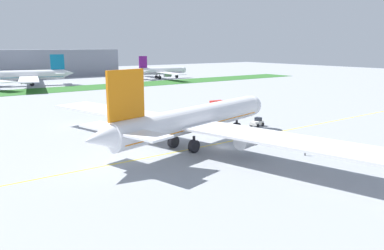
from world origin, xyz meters
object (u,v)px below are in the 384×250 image
Objects in this scene: service_truck_baggage_loader at (218,105)px; parked_airliner_far_right at (26,75)px; ground_crew_wingwalker_port at (305,151)px; airliner_foreground at (192,120)px; parked_airliner_far_outer at (160,71)px; pushback_tug at (257,122)px.

service_truck_baggage_loader is 0.08× the size of parked_airliner_far_right.
parked_airliner_far_right reaches higher than ground_crew_wingwalker_port.
ground_crew_wingwalker_port is at bearing -112.11° from service_truck_baggage_loader.
parked_airliner_far_outer is (80.29, 143.61, -0.79)m from airliner_foreground.
ground_crew_wingwalker_port is 0.03× the size of parked_airliner_far_outer.
pushback_tug is at bearing 63.59° from ground_crew_wingwalker_port.
airliner_foreground is at bearing -136.74° from service_truck_baggage_loader.
service_truck_baggage_loader is at bearing 67.89° from ground_crew_wingwalker_port.
pushback_tug is at bearing 14.47° from airliner_foreground.
pushback_tug is 143.52m from parked_airliner_far_right.
service_truck_baggage_loader reaches higher than pushback_tug.
airliner_foreground is 13.76× the size of service_truck_baggage_loader.
pushback_tug is at bearing -111.72° from parked_airliner_far_outer.
airliner_foreground is 46.54m from service_truck_baggage_loader.
service_truck_baggage_loader is (33.77, 31.78, -3.99)m from airliner_foreground.
parked_airliner_far_right is (-31.81, 116.33, 3.79)m from service_truck_baggage_loader.
pushback_tug is (25.74, 6.64, -4.62)m from airliner_foreground.
pushback_tug is at bearing -107.72° from service_truck_baggage_loader.
ground_crew_wingwalker_port is 53.20m from service_truck_baggage_loader.
parked_airliner_far_outer reaches higher than pushback_tug.
parked_airliner_far_right is at bearing 89.24° from airliner_foreground.
service_truck_baggage_loader reaches higher than ground_crew_wingwalker_port.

